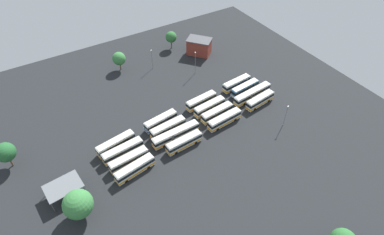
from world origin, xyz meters
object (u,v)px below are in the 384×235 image
(lamp_post_far_corner, at_px, (286,115))
(tree_east_edge, at_px, (119,59))
(bus_row3_slot1, at_px, (252,94))
(lamp_post_near_entrance, at_px, (195,62))
(bus_row1_slot0, at_px, (184,142))
(bus_row3_slot3, at_px, (237,83))
(bus_row3_slot2, at_px, (245,88))
(tree_northwest, at_px, (171,37))
(bus_row0_slot1, at_px, (129,160))
(depot_building, at_px, (199,46))
(bus_row2_slot1, at_px, (217,113))
(bus_row3_slot0, at_px, (260,100))
(bus_row0_slot3, at_px, (116,144))
(bus_row1_slot2, at_px, (168,128))
(maintenance_shelter, at_px, (63,187))
(tree_south_edge, at_px, (78,204))
(bus_row2_slot2, at_px, (209,107))
(bus_row2_slot0, at_px, (224,120))
(bus_row1_slot1, at_px, (176,134))
(bus_row0_slot0, at_px, (135,169))
(tree_west_edge, at_px, (5,152))
(bus_row1_slot3, at_px, (161,121))
(lamp_post_by_building, at_px, (152,58))

(lamp_post_far_corner, bearing_deg, tree_east_edge, 120.13)
(bus_row3_slot1, bearing_deg, lamp_post_far_corner, -89.45)
(lamp_post_near_entrance, height_order, lamp_post_far_corner, lamp_post_near_entrance)
(bus_row1_slot0, bearing_deg, bus_row3_slot3, 25.69)
(bus_row3_slot2, height_order, tree_northwest, tree_northwest)
(bus_row0_slot1, bearing_deg, depot_building, 38.96)
(bus_row2_slot1, distance_m, bus_row3_slot0, 16.33)
(bus_row0_slot3, distance_m, bus_row3_slot0, 50.00)
(bus_row1_slot0, distance_m, tree_east_edge, 47.91)
(bus_row3_slot2, bearing_deg, bus_row1_slot2, -174.50)
(bus_row2_slot1, bearing_deg, bus_row3_slot0, -8.64)
(bus_row1_slot0, bearing_deg, bus_row3_slot0, 5.62)
(bus_row2_slot1, relative_size, maintenance_shelter, 1.21)
(depot_building, height_order, tree_south_edge, tree_south_edge)
(bus_row1_slot2, bearing_deg, bus_row2_slot2, 5.01)
(bus_row1_slot0, xyz_separation_m, depot_building, (31.69, 41.56, 1.48))
(bus_row2_slot0, bearing_deg, tree_east_edge, 110.01)
(bus_row3_slot3, height_order, tree_east_edge, tree_east_edge)
(bus_row1_slot1, bearing_deg, bus_row2_slot0, -8.29)
(bus_row0_slot0, xyz_separation_m, bus_row3_slot0, (48.53, 4.51, -0.00))
(tree_south_edge, bearing_deg, bus_row1_slot2, 24.39)
(bus_row3_slot1, distance_m, tree_west_edge, 78.26)
(tree_east_edge, bearing_deg, bus_row1_slot1, -89.74)
(bus_row3_slot0, height_order, depot_building, depot_building)
(bus_row1_slot1, relative_size, bus_row3_slot1, 0.99)
(bus_row0_slot0, relative_size, bus_row0_slot1, 1.03)
(bus_row0_slot0, xyz_separation_m, bus_row3_slot3, (47.46, 16.23, -0.00))
(bus_row3_slot2, distance_m, tree_west_edge, 77.56)
(bus_row0_slot1, bearing_deg, bus_row3_slot2, 10.12)
(bus_row1_slot1, distance_m, tree_west_edge, 47.45)
(bus_row0_slot1, distance_m, bus_row3_slot2, 49.19)
(bus_row0_slot1, relative_size, bus_row2_slot0, 0.96)
(bus_row1_slot0, bearing_deg, bus_row1_slot3, 98.15)
(bus_row2_slot2, distance_m, bus_row3_slot0, 17.70)
(lamp_post_near_entrance, bearing_deg, lamp_post_far_corner, -76.71)
(bus_row1_slot2, relative_size, bus_row3_slot0, 1.04)
(lamp_post_by_building, distance_m, tree_south_edge, 65.31)
(bus_row1_slot3, height_order, bus_row3_slot1, same)
(tree_east_edge, height_order, tree_south_edge, tree_south_edge)
(lamp_post_near_entrance, bearing_deg, tree_east_edge, 143.44)
(bus_row1_slot3, height_order, tree_east_edge, tree_east_edge)
(tree_east_edge, bearing_deg, bus_row0_slot1, -109.40)
(bus_row1_slot0, xyz_separation_m, tree_west_edge, (-45.33, 19.35, 3.84))
(bus_row1_slot1, xyz_separation_m, maintenance_shelter, (-34.40, -2.43, 1.71))
(lamp_post_far_corner, bearing_deg, bus_row1_slot2, 153.49)
(bus_row0_slot1, distance_m, lamp_post_by_building, 48.07)
(bus_row1_slot1, distance_m, lamp_post_far_corner, 35.11)
(bus_row1_slot1, distance_m, bus_row1_slot3, 7.74)
(bus_row0_slot3, xyz_separation_m, bus_row2_slot2, (32.92, -0.76, -0.00))
(lamp_post_by_building, xyz_separation_m, tree_south_edge, (-43.56, -48.66, 0.77))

